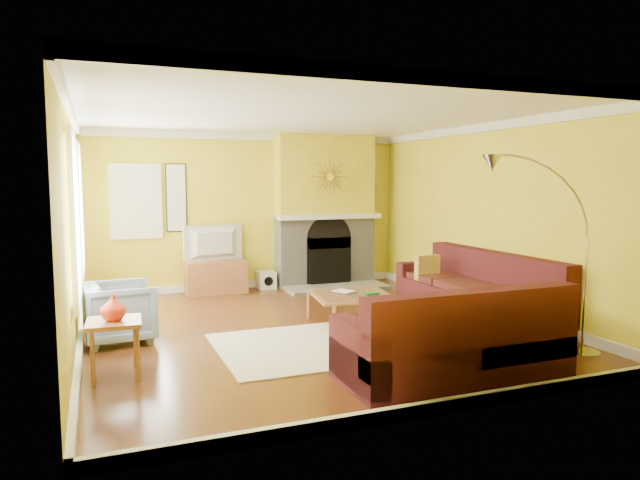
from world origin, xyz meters
name	(u,v)px	position (x,y,z in m)	size (l,w,h in m)	color
floor	(309,328)	(0.00, 0.00, -0.01)	(5.50, 6.00, 0.02)	brown
ceiling	(309,113)	(0.00, 0.00, 2.71)	(5.50, 6.00, 0.02)	white
wall_back	(249,211)	(0.00, 3.01, 1.35)	(5.50, 0.02, 2.70)	yellow
wall_front	(444,249)	(0.00, -3.01, 1.35)	(5.50, 0.02, 2.70)	yellow
wall_left	(71,229)	(-2.76, 0.00, 1.35)	(0.02, 6.00, 2.70)	yellow
wall_right	(488,218)	(2.76, 0.00, 1.35)	(0.02, 6.00, 2.70)	yellow
baseboard	(309,323)	(0.00, 0.00, 0.06)	(5.50, 6.00, 0.12)	white
crown_molding	(309,119)	(0.00, 0.00, 2.64)	(5.50, 6.00, 0.12)	white
window_left_near	(78,210)	(-2.72, 1.30, 1.50)	(0.06, 1.22, 1.72)	white
window_left_far	(72,219)	(-2.72, -0.60, 1.50)	(0.06, 1.22, 1.72)	white
window_back	(135,201)	(-1.90, 2.96, 1.55)	(0.82, 0.06, 1.22)	white
wall_art	(176,198)	(-1.25, 2.97, 1.60)	(0.34, 0.04, 1.14)	white
fireplace	(325,210)	(1.35, 2.80, 1.35)	(1.80, 0.40, 2.70)	gray
mantel	(330,217)	(1.35, 2.56, 1.25)	(1.92, 0.22, 0.08)	white
hearth	(337,288)	(1.35, 2.25, 0.03)	(1.80, 0.70, 0.06)	gray
sunburst	(330,177)	(1.35, 2.57, 1.95)	(0.70, 0.04, 0.70)	olive
rug	(323,344)	(-0.12, -0.81, 0.01)	(2.40, 1.80, 0.02)	beige
sectional_sofa	(420,298)	(1.14, -0.83, 0.45)	(3.21, 3.75, 0.90)	#4B181B
coffee_table	(352,309)	(0.60, -0.02, 0.20)	(1.00, 1.00, 0.40)	white
media_console	(216,277)	(-0.67, 2.69, 0.28)	(1.00, 0.45, 0.55)	#9A5F38
tv	(215,243)	(-0.67, 2.69, 0.84)	(1.02, 0.13, 0.59)	black
subwoofer	(266,280)	(0.24, 2.80, 0.15)	(0.30, 0.30, 0.30)	white
armchair	(120,312)	(-2.28, 0.18, 0.35)	(0.76, 0.78, 0.71)	gray
side_table	(115,348)	(-2.38, -1.06, 0.28)	(0.50, 0.50, 0.55)	#9A5F38
vase	(113,308)	(-2.38, -1.06, 0.67)	(0.24, 0.24, 0.25)	red
book	(339,292)	(0.45, 0.08, 0.41)	(0.20, 0.27, 0.03)	white
arc_lamp	(544,261)	(1.72, -2.23, 1.06)	(1.35, 0.36, 2.12)	silver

